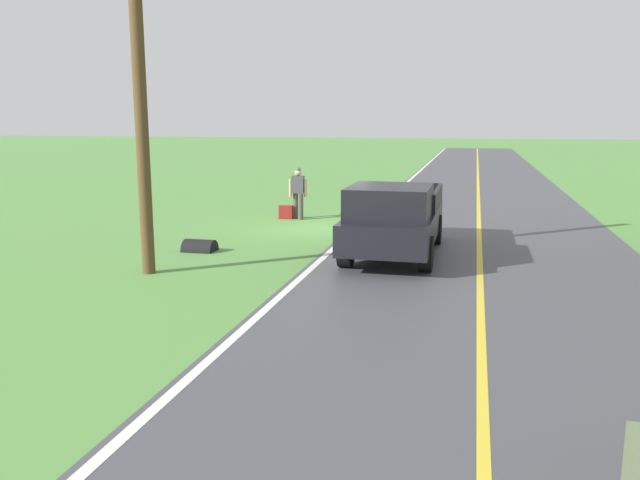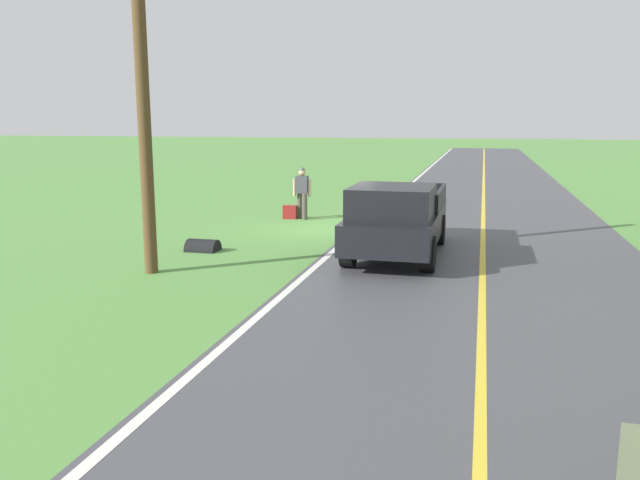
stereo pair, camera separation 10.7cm
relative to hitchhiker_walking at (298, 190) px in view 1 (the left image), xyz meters
The scene contains 9 objects.
ground_plane 2.53m from the hitchhiker_walking, 128.92° to the left, with size 200.00×200.00×0.00m, color #568E42.
road_surface 6.31m from the hitchhiker_walking, 163.08° to the left, with size 7.78×120.00×0.00m, color #47474C.
lane_edge_line 3.05m from the hitchhiker_walking, 141.20° to the left, with size 0.16×117.60×0.00m, color silver.
lane_centre_line 6.31m from the hitchhiker_walking, 163.08° to the left, with size 0.14×117.60×0.00m, color gold.
hitchhiker_walking is the anchor object (origin of this frame).
suitcase_carried 0.86m from the hitchhiker_walking, 13.88° to the left, with size 0.20×0.46×0.46m, color maroon.
pickup_truck_passing 6.57m from the hitchhiker_walking, 126.35° to the left, with size 2.11×5.41×1.82m.
utility_pole_roadside 9.04m from the hitchhiker_walking, 82.40° to the left, with size 0.28×0.28×8.80m, color brown.
drainage_culvert 5.98m from the hitchhiker_walking, 80.09° to the left, with size 0.60×0.60×0.80m, color black.
Camera 1 is at (-4.29, 18.83, 3.31)m, focal length 35.80 mm.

